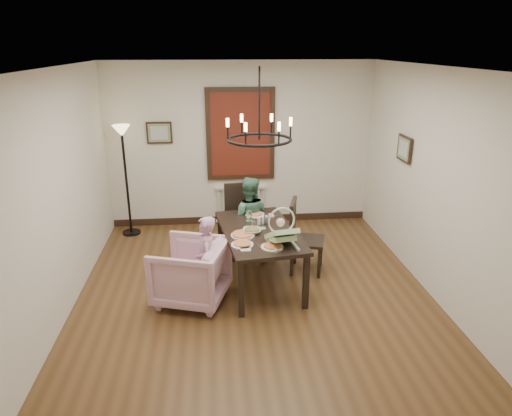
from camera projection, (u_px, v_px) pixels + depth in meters
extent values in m
cube|color=brown|center=(254.00, 292.00, 5.93)|extent=(4.50, 5.00, 0.01)
cube|color=white|center=(254.00, 67.00, 4.98)|extent=(4.50, 5.00, 0.01)
cube|color=silver|center=(241.00, 146.00, 7.79)|extent=(4.50, 0.01, 2.80)
cube|color=silver|center=(60.00, 195.00, 5.25)|extent=(0.01, 5.00, 2.80)
cube|color=silver|center=(434.00, 184.00, 5.66)|extent=(0.01, 5.00, 2.80)
cube|color=black|center=(259.00, 232.00, 5.93)|extent=(1.12, 1.73, 0.05)
cube|color=black|center=(241.00, 290.00, 5.28)|extent=(0.07, 0.07, 0.71)
cube|color=black|center=(221.00, 239.00, 6.66)|extent=(0.07, 0.07, 0.71)
cube|color=black|center=(306.00, 282.00, 5.46)|extent=(0.07, 0.07, 0.71)
cube|color=black|center=(273.00, 234.00, 6.83)|extent=(0.07, 0.07, 0.71)
imported|color=#E1ACC0|center=(191.00, 272.00, 5.63)|extent=(1.06, 1.05, 0.77)
imported|color=#C88DAB|center=(206.00, 268.00, 5.56)|extent=(0.24, 0.35, 0.93)
imported|color=#4A7C5F|center=(249.00, 226.00, 6.68)|extent=(0.56, 0.46, 1.05)
imported|color=white|center=(252.00, 231.00, 5.82)|extent=(0.28, 0.28, 0.07)
cylinder|color=tan|center=(243.00, 235.00, 5.73)|extent=(0.30, 0.30, 0.04)
cylinder|color=silver|center=(254.00, 226.00, 5.89)|extent=(0.07, 0.07, 0.13)
cube|color=maroon|center=(241.00, 134.00, 7.69)|extent=(1.00, 0.03, 1.40)
cube|color=black|center=(159.00, 133.00, 7.56)|extent=(0.42, 0.03, 0.36)
cube|color=black|center=(404.00, 149.00, 6.41)|extent=(0.03, 0.42, 0.36)
torus|color=black|center=(259.00, 139.00, 5.52)|extent=(0.80, 0.80, 0.04)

